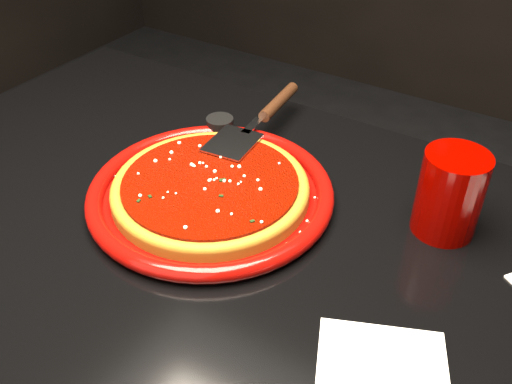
# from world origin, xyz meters

# --- Properties ---
(plate) EXTENTS (0.38, 0.38, 0.03)m
(plate) POSITION_xyz_m (-0.06, 0.07, 0.76)
(plate) COLOR #720604
(plate) RESTS_ON table
(pizza_crust) EXTENTS (0.30, 0.30, 0.01)m
(pizza_crust) POSITION_xyz_m (-0.06, 0.07, 0.77)
(pizza_crust) COLOR brown
(pizza_crust) RESTS_ON plate
(pizza_crust_rim) EXTENTS (0.30, 0.30, 0.02)m
(pizza_crust_rim) POSITION_xyz_m (-0.06, 0.07, 0.77)
(pizza_crust_rim) COLOR brown
(pizza_crust_rim) RESTS_ON plate
(pizza_sauce) EXTENTS (0.27, 0.27, 0.01)m
(pizza_sauce) POSITION_xyz_m (-0.06, 0.07, 0.78)
(pizza_sauce) COLOR #710A00
(pizza_sauce) RESTS_ON plate
(parmesan_dusting) EXTENTS (0.25, 0.25, 0.01)m
(parmesan_dusting) POSITION_xyz_m (-0.06, 0.07, 0.79)
(parmesan_dusting) COLOR beige
(parmesan_dusting) RESTS_ON plate
(basil_flecks) EXTENTS (0.23, 0.23, 0.00)m
(basil_flecks) POSITION_xyz_m (-0.06, 0.07, 0.79)
(basil_flecks) COLOR black
(basil_flecks) RESTS_ON plate
(pizza_server) EXTENTS (0.11, 0.31, 0.02)m
(pizza_server) POSITION_xyz_m (-0.08, 0.24, 0.79)
(pizza_server) COLOR silver
(pizza_server) RESTS_ON plate
(cup) EXTENTS (0.11, 0.11, 0.12)m
(cup) POSITION_xyz_m (0.25, 0.19, 0.81)
(cup) COLOR #780200
(cup) RESTS_ON table
(napkin_a) EXTENTS (0.18, 0.18, 0.00)m
(napkin_a) POSITION_xyz_m (0.28, -0.08, 0.75)
(napkin_a) COLOR white
(napkin_a) RESTS_ON table
(ramekin) EXTENTS (0.05, 0.05, 0.04)m
(ramekin) POSITION_xyz_m (-0.15, 0.22, 0.77)
(ramekin) COLOR black
(ramekin) RESTS_ON table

